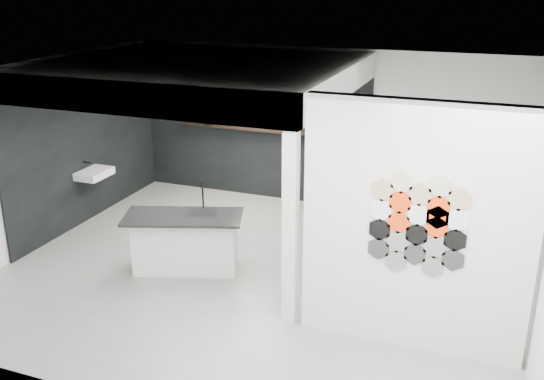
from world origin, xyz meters
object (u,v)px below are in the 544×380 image
(wall_basin, at_px, (94,174))
(kettle, at_px, (317,130))
(stockpot, at_px, (210,120))
(glass_vase, at_px, (327,131))
(partition_panel, at_px, (415,230))
(kitchen_island, at_px, (185,241))
(glass_bowl, at_px, (327,132))
(bottle_dark, at_px, (228,122))
(utensil_cup, at_px, (219,122))

(wall_basin, bearing_deg, kettle, 32.82)
(stockpot, bearing_deg, glass_vase, 0.00)
(partition_panel, bearing_deg, kettle, 120.35)
(kitchen_island, xyz_separation_m, glass_bowl, (1.14, 3.12, 0.94))
(wall_basin, relative_size, glass_bowl, 3.82)
(partition_panel, distance_m, glass_bowl, 4.39)
(kettle, distance_m, glass_bowl, 0.19)
(stockpot, xyz_separation_m, glass_vase, (2.26, 0.00, -0.01))
(wall_basin, height_order, glass_vase, glass_vase)
(partition_panel, height_order, stockpot, partition_panel)
(kettle, height_order, bottle_dark, kettle)
(stockpot, height_order, bottle_dark, stockpot)
(utensil_cup, bearing_deg, glass_bowl, 0.00)
(kitchen_island, height_order, utensil_cup, utensil_cup)
(kitchen_island, distance_m, glass_bowl, 3.45)
(kettle, relative_size, utensil_cup, 1.87)
(stockpot, bearing_deg, partition_panel, -41.74)
(kitchen_island, height_order, glass_vase, glass_vase)
(wall_basin, xyz_separation_m, utensil_cup, (1.31, 2.07, 0.52))
(partition_panel, xyz_separation_m, wall_basin, (-5.46, 1.80, -0.55))
(stockpot, bearing_deg, kitchen_island, -70.28)
(wall_basin, distance_m, glass_bowl, 4.00)
(glass_bowl, relative_size, utensil_cup, 1.54)
(glass_vase, bearing_deg, bottle_dark, 180.00)
(partition_panel, relative_size, wall_basin, 4.67)
(wall_basin, relative_size, glass_vase, 4.08)
(bottle_dark, distance_m, utensil_cup, 0.20)
(stockpot, distance_m, glass_bowl, 2.26)
(kettle, height_order, glass_bowl, kettle)
(kitchen_island, bearing_deg, stockpot, 90.51)
(kitchen_island, relative_size, glass_vase, 11.93)
(wall_basin, height_order, utensil_cup, utensil_cup)
(partition_panel, distance_m, kitchen_island, 3.43)
(glass_bowl, bearing_deg, glass_vase, 0.00)
(wall_basin, distance_m, bottle_dark, 2.61)
(stockpot, height_order, kettle, kettle)
(partition_panel, height_order, utensil_cup, partition_panel)
(bottle_dark, bearing_deg, wall_basin, -126.08)
(glass_vase, distance_m, utensil_cup, 2.08)
(glass_bowl, bearing_deg, kettle, 180.00)
(wall_basin, height_order, kitchen_island, kitchen_island)
(kitchen_island, height_order, glass_bowl, glass_bowl)
(kettle, bearing_deg, stockpot, -168.08)
(kitchen_island, distance_m, utensil_cup, 3.40)
(kettle, bearing_deg, glass_vase, 11.92)
(kitchen_island, relative_size, stockpot, 8.90)
(wall_basin, relative_size, bottle_dark, 4.30)
(wall_basin, distance_m, utensil_cup, 2.50)
(kitchen_island, bearing_deg, glass_bowl, 50.79)
(wall_basin, relative_size, utensil_cup, 5.87)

